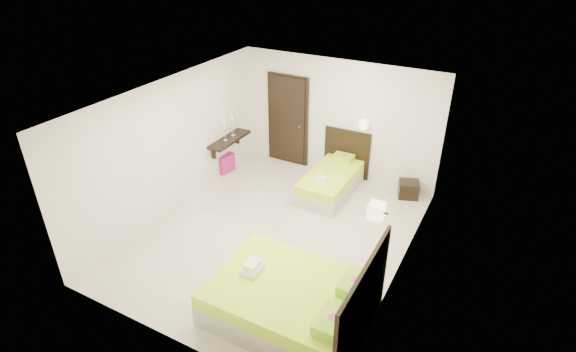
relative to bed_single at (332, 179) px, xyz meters
The scene contains 7 objects.
floor 1.98m from the bed_single, 98.13° to the right, with size 5.50×5.50×0.00m, color beige.
bed_single is the anchor object (origin of this frame).
bed_double 3.69m from the bed_single, 74.86° to the right, with size 2.19×1.86×1.81m.
nightstand 1.59m from the bed_single, 18.67° to the left, with size 0.40×0.35×0.35m, color black.
ottoman 2.62m from the bed_single, behind, with size 0.42×0.42×0.42m, color #A01563.
door 1.83m from the bed_single, 153.05° to the left, with size 1.02×0.15×2.14m.
console_shelf 2.45m from the bed_single, behind, with size 0.35×1.20×0.78m.
Camera 1 is at (3.38, -5.78, 4.93)m, focal length 28.00 mm.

